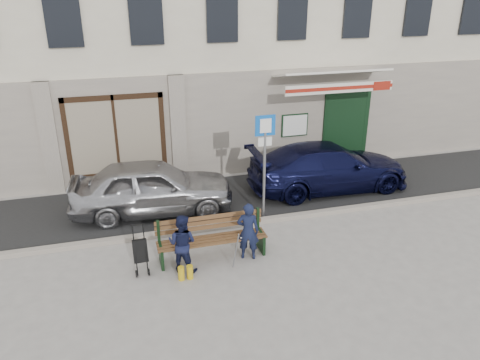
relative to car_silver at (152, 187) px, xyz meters
name	(u,v)px	position (x,y,z in m)	size (l,w,h in m)	color
ground	(278,254)	(2.44, -2.89, -0.71)	(80.00, 80.00, 0.00)	#9E9991
asphalt_lane	(240,197)	(2.44, 0.21, -0.71)	(60.00, 3.20, 0.01)	#282828
curb	(257,221)	(2.44, -1.39, -0.65)	(60.00, 0.18, 0.12)	#9E9384
building	(198,3)	(2.45, 5.56, 4.26)	(20.00, 8.27, 10.00)	beige
car_silver	(152,187)	(0.00, 0.00, 0.00)	(1.68, 4.18, 1.42)	#A8A8AC
car_navy	(329,167)	(5.10, 0.15, -0.03)	(1.91, 4.71, 1.37)	black
parking_sign	(265,151)	(2.69, -1.13, 1.12)	(0.50, 0.08, 2.72)	gray
bench	(210,239)	(0.96, -2.61, -0.25)	(2.40, 1.17, 0.98)	brown
man	(248,231)	(1.76, -2.84, -0.05)	(0.48, 0.32, 1.32)	#121933
woman	(182,243)	(0.31, -2.93, -0.07)	(0.62, 0.49, 1.28)	#131735
stroller	(140,252)	(-0.54, -2.74, -0.25)	(0.31, 0.43, 1.03)	black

